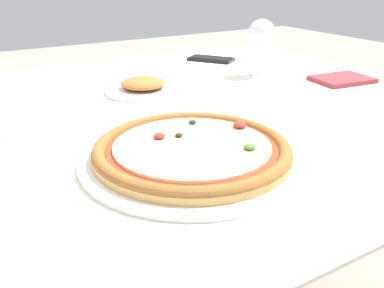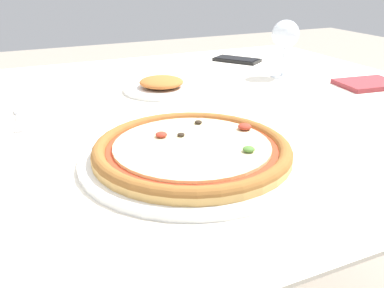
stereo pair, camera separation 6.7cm
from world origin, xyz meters
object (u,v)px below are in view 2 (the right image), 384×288
object	(u,v)px
side_plate	(162,86)
cell_phone	(237,60)
pizza_plate	(192,152)
fork	(20,117)
wine_glass_far_left	(285,36)
dining_table	(165,140)

from	to	relation	value
side_plate	cell_phone	bearing A→B (deg)	32.85
pizza_plate	fork	distance (m)	0.41
wine_glass_far_left	cell_phone	distance (m)	0.25
wine_glass_far_left	cell_phone	bearing A→B (deg)	92.74
dining_table	fork	distance (m)	0.31
fork	dining_table	bearing A→B (deg)	-14.11
pizza_plate	fork	world-z (taller)	pizza_plate
dining_table	fork	xyz separation A→B (m)	(-0.29, 0.07, 0.07)
cell_phone	side_plate	world-z (taller)	side_plate
cell_phone	side_plate	xyz separation A→B (m)	(-0.35, -0.22, 0.01)
pizza_plate	wine_glass_far_left	xyz separation A→B (m)	(0.46, 0.40, 0.10)
pizza_plate	dining_table	bearing A→B (deg)	77.95
dining_table	pizza_plate	size ratio (longest dim) A/B	4.02
cell_phone	side_plate	bearing A→B (deg)	-147.15
dining_table	cell_phone	bearing A→B (deg)	42.73
dining_table	cell_phone	world-z (taller)	cell_phone
cell_phone	wine_glass_far_left	bearing A→B (deg)	-87.26
dining_table	wine_glass_far_left	distance (m)	0.46
fork	cell_phone	bearing A→B (deg)	23.15
fork	wine_glass_far_left	distance (m)	0.70
fork	cell_phone	xyz separation A→B (m)	(0.68, 0.29, 0.00)
wine_glass_far_left	cell_phone	size ratio (longest dim) A/B	0.98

